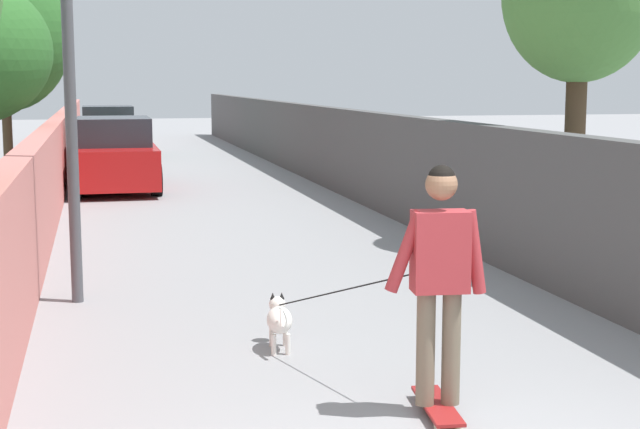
{
  "coord_description": "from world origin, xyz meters",
  "views": [
    {
      "loc": [
        -4.08,
        2.07,
        2.31
      ],
      "look_at": [
        4.8,
        -0.05,
        1.0
      ],
      "focal_mm": 52.41,
      "sensor_mm": 36.0,
      "label": 1
    }
  ],
  "objects_px": {
    "person_skateboarder": "(440,266)",
    "car_far": "(109,133)",
    "dog": "(280,318)",
    "tree_left_distant": "(3,34)",
    "lamp_post": "(67,22)",
    "car_near": "(114,156)",
    "skateboard": "(437,406)"
  },
  "relations": [
    {
      "from": "tree_left_distant",
      "to": "person_skateboarder",
      "type": "height_order",
      "value": "tree_left_distant"
    },
    {
      "from": "tree_left_distant",
      "to": "skateboard",
      "type": "height_order",
      "value": "tree_left_distant"
    },
    {
      "from": "lamp_post",
      "to": "person_skateboarder",
      "type": "relative_size",
      "value": 2.53
    },
    {
      "from": "lamp_post",
      "to": "person_skateboarder",
      "type": "height_order",
      "value": "lamp_post"
    },
    {
      "from": "car_near",
      "to": "tree_left_distant",
      "type": "bearing_deg",
      "value": 40.22
    },
    {
      "from": "lamp_post",
      "to": "dog",
      "type": "xyz_separation_m",
      "value": [
        -2.23,
        -1.74,
        -2.63
      ]
    },
    {
      "from": "tree_left_distant",
      "to": "skateboard",
      "type": "distance_m",
      "value": 18.04
    },
    {
      "from": "skateboard",
      "to": "tree_left_distant",
      "type": "bearing_deg",
      "value": 14.01
    },
    {
      "from": "person_skateboarder",
      "to": "car_far",
      "type": "relative_size",
      "value": 0.44
    },
    {
      "from": "tree_left_distant",
      "to": "car_near",
      "type": "relative_size",
      "value": 1.28
    },
    {
      "from": "skateboard",
      "to": "car_near",
      "type": "bearing_deg",
      "value": 7.53
    },
    {
      "from": "person_skateboarder",
      "to": "car_far",
      "type": "height_order",
      "value": "person_skateboarder"
    },
    {
      "from": "dog",
      "to": "car_near",
      "type": "xyz_separation_m",
      "value": [
        12.53,
        1.14,
        0.44
      ]
    },
    {
      "from": "dog",
      "to": "car_near",
      "type": "distance_m",
      "value": 12.59
    },
    {
      "from": "person_skateboarder",
      "to": "car_far",
      "type": "bearing_deg",
      "value": 4.61
    },
    {
      "from": "car_near",
      "to": "car_far",
      "type": "height_order",
      "value": "same"
    },
    {
      "from": "dog",
      "to": "car_far",
      "type": "distance_m",
      "value": 21.76
    },
    {
      "from": "dog",
      "to": "skateboard",
      "type": "bearing_deg",
      "value": -157.64
    },
    {
      "from": "tree_left_distant",
      "to": "person_skateboarder",
      "type": "xyz_separation_m",
      "value": [
        -17.2,
        -4.29,
        -2.33
      ]
    },
    {
      "from": "dog",
      "to": "car_near",
      "type": "height_order",
      "value": "car_near"
    },
    {
      "from": "skateboard",
      "to": "car_far",
      "type": "distance_m",
      "value": 23.65
    },
    {
      "from": "tree_left_distant",
      "to": "car_near",
      "type": "distance_m",
      "value": 4.57
    },
    {
      "from": "skateboard",
      "to": "person_skateboarder",
      "type": "height_order",
      "value": "person_skateboarder"
    },
    {
      "from": "person_skateboarder",
      "to": "dog",
      "type": "distance_m",
      "value": 2.14
    },
    {
      "from": "lamp_post",
      "to": "person_skateboarder",
      "type": "bearing_deg",
      "value": -148.42
    },
    {
      "from": "tree_left_distant",
      "to": "car_far",
      "type": "height_order",
      "value": "tree_left_distant"
    },
    {
      "from": "person_skateboarder",
      "to": "car_near",
      "type": "distance_m",
      "value": 14.5
    },
    {
      "from": "car_near",
      "to": "car_far",
      "type": "xyz_separation_m",
      "value": [
        9.2,
        0.0,
        -0.0
      ]
    },
    {
      "from": "tree_left_distant",
      "to": "car_far",
      "type": "bearing_deg",
      "value": -20.59
    },
    {
      "from": "skateboard",
      "to": "car_far",
      "type": "relative_size",
      "value": 0.21
    },
    {
      "from": "person_skateboarder",
      "to": "dog",
      "type": "relative_size",
      "value": 0.77
    },
    {
      "from": "car_far",
      "to": "car_near",
      "type": "bearing_deg",
      "value": 180.0
    }
  ]
}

